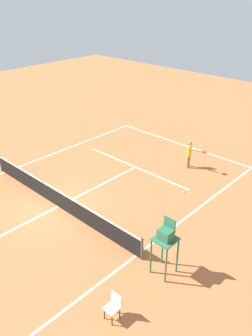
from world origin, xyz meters
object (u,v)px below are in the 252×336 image
player_serving (190,153)px  courtside_chair_near (114,306)px  umpire_chair (166,238)px  tennis_ball (184,192)px

player_serving → courtside_chair_near: size_ratio=1.75×
umpire_chair → tennis_ball: bearing=-62.7°
umpire_chair → courtside_chair_near: 2.95m
player_serving → courtside_chair_near: player_serving is taller
player_serving → umpire_chair: umpire_chair is taller
player_serving → umpire_chair: size_ratio=0.69×
player_serving → tennis_ball: 3.07m
player_serving → tennis_ball: size_ratio=24.44×
player_serving → tennis_ball: (-1.42, 2.56, -0.95)m
tennis_ball → umpire_chair: umpire_chair is taller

